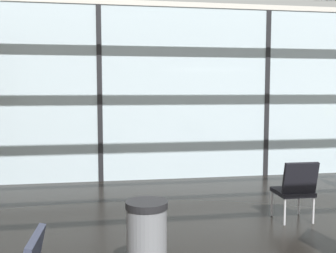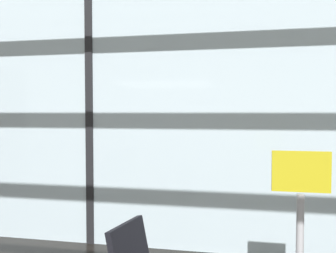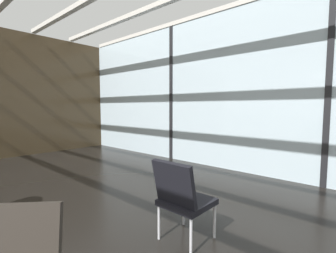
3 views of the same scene
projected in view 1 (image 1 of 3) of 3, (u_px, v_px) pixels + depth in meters
glass_curtain_wall at (266, 94)px, 8.51m from camera, size 14.00×0.08×3.50m
window_mullion_0 at (100, 95)px, 7.94m from camera, size 0.10×0.12×3.50m
window_mullion_1 at (266, 94)px, 8.51m from camera, size 0.10×0.12×3.50m
parked_airplane at (239, 80)px, 14.02m from camera, size 11.41×4.36×4.36m
lounge_chair_4 at (296, 187)px, 5.57m from camera, size 0.48×0.53×0.87m
trash_bin at (147, 248)px, 3.59m from camera, size 0.38×0.38×0.86m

